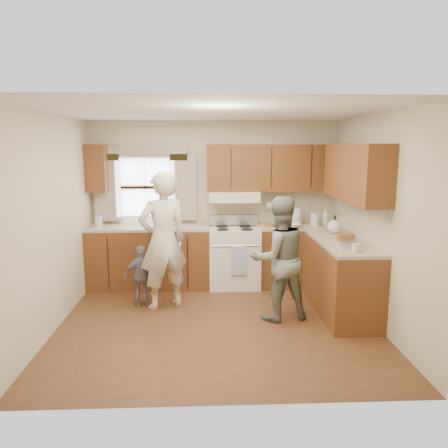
{
  "coord_description": "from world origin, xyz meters",
  "views": [
    {
      "loc": [
        -0.14,
        -5.04,
        2.12
      ],
      "look_at": [
        0.1,
        0.4,
        1.15
      ],
      "focal_mm": 35.0,
      "sensor_mm": 36.0,
      "label": 1
    }
  ],
  "objects_px": {
    "stove": "(234,256)",
    "woman_left": "(163,241)",
    "woman_right": "(279,259)",
    "child": "(142,276)"
  },
  "relations": [
    {
      "from": "child",
      "to": "woman_left",
      "type": "bearing_deg",
      "value": 146.72
    },
    {
      "from": "woman_right",
      "to": "stove",
      "type": "bearing_deg",
      "value": -83.73
    },
    {
      "from": "woman_left",
      "to": "woman_right",
      "type": "distance_m",
      "value": 1.52
    },
    {
      "from": "stove",
      "to": "woman_right",
      "type": "distance_m",
      "value": 1.44
    },
    {
      "from": "child",
      "to": "stove",
      "type": "bearing_deg",
      "value": -163.59
    },
    {
      "from": "woman_left",
      "to": "woman_right",
      "type": "bearing_deg",
      "value": 135.45
    },
    {
      "from": "woman_right",
      "to": "child",
      "type": "distance_m",
      "value": 1.87
    },
    {
      "from": "stove",
      "to": "woman_left",
      "type": "xyz_separation_m",
      "value": [
        -0.99,
        -0.89,
        0.44
      ]
    },
    {
      "from": "woman_left",
      "to": "woman_right",
      "type": "relative_size",
      "value": 1.18
    },
    {
      "from": "woman_left",
      "to": "child",
      "type": "relative_size",
      "value": 2.21
    }
  ]
}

